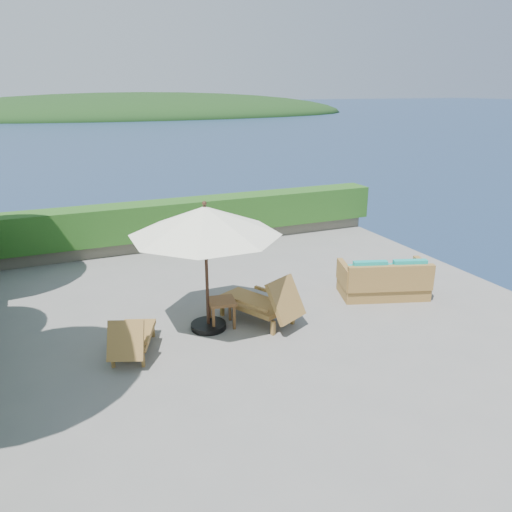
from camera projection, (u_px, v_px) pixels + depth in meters
name	position (u px, v px, depth m)	size (l,w,h in m)	color
ground	(258.00, 321.00, 9.99)	(12.00, 12.00, 0.00)	gray
foundation	(258.00, 388.00, 10.49)	(12.00, 12.00, 3.00)	#4F473F
ocean	(258.00, 445.00, 10.96)	(600.00, 600.00, 0.00)	#172847
offshore_island	(143.00, 115.00, 142.17)	(126.00, 57.60, 12.60)	black
planter_wall_far	(183.00, 239.00, 14.81)	(12.00, 0.60, 0.36)	#696354
hedge_far	(182.00, 217.00, 14.60)	(12.40, 0.90, 1.00)	#224F16
patio_umbrella	(205.00, 222.00, 9.03)	(3.70, 3.70, 2.53)	black
lounge_left	(132.00, 337.00, 8.64)	(1.07, 1.56, 0.83)	olive
lounge_right	(263.00, 302.00, 9.85)	(1.45, 1.93, 1.03)	olive
side_table	(222.00, 305.00, 9.68)	(0.59, 0.59, 0.55)	brown
wicker_loveseat	(384.00, 281.00, 11.10)	(2.12, 1.53, 0.94)	olive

